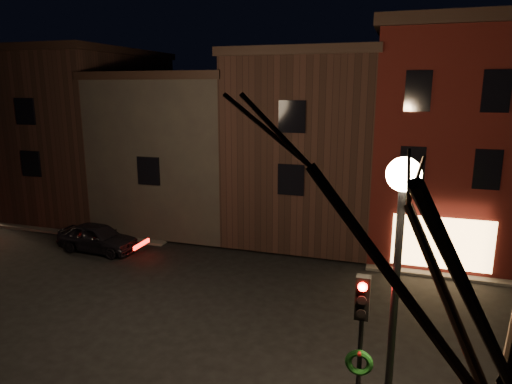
{
  "coord_description": "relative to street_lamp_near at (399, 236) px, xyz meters",
  "views": [
    {
      "loc": [
        6.13,
        -14.11,
        7.76
      ],
      "look_at": [
        0.07,
        4.78,
        3.2
      ],
      "focal_mm": 32.0,
      "sensor_mm": 36.0,
      "label": 1
    }
  ],
  "objects": [
    {
      "name": "sidewalk_far_left",
      "position": [
        -26.2,
        26.0,
        -5.12
      ],
      "size": [
        30.0,
        30.0,
        0.12
      ],
      "primitive_type": "cube",
      "color": "#2D2B28",
      "rests_on": "ground"
    },
    {
      "name": "street_lamp_near",
      "position": [
        0.0,
        0.0,
        0.0
      ],
      "size": [
        0.6,
        0.6,
        6.48
      ],
      "color": "black",
      "rests_on": "sidewalk_near_right"
    },
    {
      "name": "corner_building",
      "position": [
        1.8,
        15.47,
        0.22
      ],
      "size": [
        6.5,
        8.5,
        10.5
      ],
      "color": "#440E0C",
      "rests_on": "ground"
    },
    {
      "name": "row_building_c",
      "position": [
        -19.2,
        16.5,
        -0.09
      ],
      "size": [
        7.3,
        10.3,
        9.9
      ],
      "color": "black",
      "rests_on": "ground"
    },
    {
      "name": "traffic_signal",
      "position": [
        -0.6,
        0.49,
        -2.37
      ],
      "size": [
        0.58,
        0.38,
        4.05
      ],
      "color": "black",
      "rests_on": "sidewalk_near_right"
    },
    {
      "name": "ground",
      "position": [
        -6.2,
        6.0,
        -5.18
      ],
      "size": [
        120.0,
        120.0,
        0.0
      ],
      "primitive_type": "plane",
      "color": "black",
      "rests_on": "ground"
    },
    {
      "name": "parked_car_a",
      "position": [
        -13.76,
        9.51,
        -4.49
      ],
      "size": [
        4.13,
        1.88,
        1.37
      ],
      "primitive_type": "imported",
      "rotation": [
        0.0,
        0.0,
        1.51
      ],
      "color": "black",
      "rests_on": "ground"
    },
    {
      "name": "row_building_b",
      "position": [
        -11.95,
        16.5,
        -0.85
      ],
      "size": [
        7.8,
        10.3,
        8.4
      ],
      "color": "black",
      "rests_on": "ground"
    },
    {
      "name": "row_building_a",
      "position": [
        -4.7,
        16.5,
        -0.34
      ],
      "size": [
        7.3,
        10.3,
        9.4
      ],
      "color": "black",
      "rests_on": "ground"
    }
  ]
}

